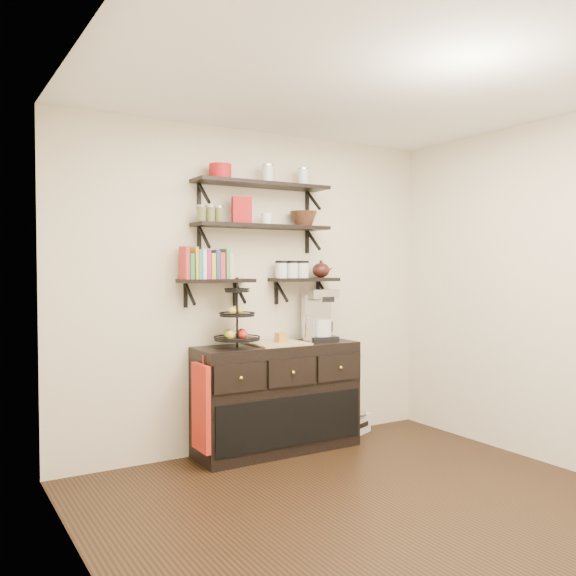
% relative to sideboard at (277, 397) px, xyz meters
% --- Properties ---
extents(floor, '(3.50, 3.50, 0.00)m').
position_rel_sideboard_xyz_m(floor, '(-0.08, -1.51, -0.45)').
color(floor, black).
rests_on(floor, ground).
extents(ceiling, '(3.50, 3.50, 0.02)m').
position_rel_sideboard_xyz_m(ceiling, '(-0.08, -1.51, 2.25)').
color(ceiling, white).
rests_on(ceiling, back_wall).
extents(back_wall, '(3.50, 0.02, 2.70)m').
position_rel_sideboard_xyz_m(back_wall, '(-0.08, 0.24, 0.90)').
color(back_wall, beige).
rests_on(back_wall, ground).
extents(left_wall, '(0.02, 3.50, 2.70)m').
position_rel_sideboard_xyz_m(left_wall, '(-1.83, -1.51, 0.90)').
color(left_wall, beige).
rests_on(left_wall, ground).
extents(right_wall, '(0.02, 3.50, 2.70)m').
position_rel_sideboard_xyz_m(right_wall, '(1.67, -1.51, 0.90)').
color(right_wall, beige).
rests_on(right_wall, ground).
extents(shelf_top, '(1.20, 0.27, 0.23)m').
position_rel_sideboard_xyz_m(shelf_top, '(-0.08, 0.10, 1.78)').
color(shelf_top, black).
rests_on(shelf_top, back_wall).
extents(shelf_mid, '(1.20, 0.27, 0.23)m').
position_rel_sideboard_xyz_m(shelf_mid, '(-0.08, 0.10, 1.43)').
color(shelf_mid, black).
rests_on(shelf_mid, back_wall).
extents(shelf_low_left, '(0.60, 0.25, 0.23)m').
position_rel_sideboard_xyz_m(shelf_low_left, '(-0.50, 0.12, 0.98)').
color(shelf_low_left, black).
rests_on(shelf_low_left, back_wall).
extents(shelf_low_right, '(0.60, 0.25, 0.23)m').
position_rel_sideboard_xyz_m(shelf_low_right, '(0.34, 0.12, 0.98)').
color(shelf_low_right, black).
rests_on(shelf_low_right, back_wall).
extents(cookbooks, '(0.40, 0.15, 0.26)m').
position_rel_sideboard_xyz_m(cookbooks, '(-0.57, 0.12, 1.11)').
color(cookbooks, red).
rests_on(cookbooks, shelf_low_left).
extents(glass_canisters, '(0.32, 0.10, 0.13)m').
position_rel_sideboard_xyz_m(glass_canisters, '(0.22, 0.12, 1.06)').
color(glass_canisters, silver).
rests_on(glass_canisters, shelf_low_right).
extents(sideboard, '(1.40, 0.50, 0.92)m').
position_rel_sideboard_xyz_m(sideboard, '(0.00, 0.00, 0.00)').
color(sideboard, black).
rests_on(sideboard, floor).
extents(fruit_stand, '(0.37, 0.37, 0.54)m').
position_rel_sideboard_xyz_m(fruit_stand, '(-0.37, 0.00, 0.63)').
color(fruit_stand, black).
rests_on(fruit_stand, sideboard).
extents(candle, '(0.08, 0.08, 0.08)m').
position_rel_sideboard_xyz_m(candle, '(0.03, 0.00, 0.50)').
color(candle, '#A96E27').
rests_on(candle, sideboard).
extents(coffee_maker, '(0.27, 0.27, 0.45)m').
position_rel_sideboard_xyz_m(coffee_maker, '(0.44, 0.03, 0.66)').
color(coffee_maker, black).
rests_on(coffee_maker, sideboard).
extents(thermal_carafe, '(0.11, 0.11, 0.22)m').
position_rel_sideboard_xyz_m(thermal_carafe, '(0.30, -0.02, 0.56)').
color(thermal_carafe, silver).
rests_on(thermal_carafe, sideboard).
extents(apron, '(0.04, 0.28, 0.66)m').
position_rel_sideboard_xyz_m(apron, '(-0.73, -0.10, 0.02)').
color(apron, '#AE2B12').
rests_on(apron, sideboard).
extents(radio, '(0.37, 0.29, 0.20)m').
position_rel_sideboard_xyz_m(radio, '(0.88, 0.09, -0.36)').
color(radio, silver).
rests_on(radio, floor).
extents(recipe_box, '(0.17, 0.09, 0.22)m').
position_rel_sideboard_xyz_m(recipe_box, '(-0.28, 0.10, 1.56)').
color(recipe_box, '#A41216').
rests_on(recipe_box, shelf_mid).
extents(walnut_bowl, '(0.24, 0.24, 0.13)m').
position_rel_sideboard_xyz_m(walnut_bowl, '(0.32, 0.10, 1.51)').
color(walnut_bowl, black).
rests_on(walnut_bowl, shelf_mid).
extents(ramekins, '(0.09, 0.09, 0.10)m').
position_rel_sideboard_xyz_m(ramekins, '(-0.05, 0.10, 1.50)').
color(ramekins, white).
rests_on(ramekins, shelf_mid).
extents(teapot, '(0.23, 0.18, 0.16)m').
position_rel_sideboard_xyz_m(teapot, '(0.52, 0.12, 1.08)').
color(teapot, black).
rests_on(teapot, shelf_low_right).
extents(red_pot, '(0.18, 0.18, 0.12)m').
position_rel_sideboard_xyz_m(red_pot, '(-0.47, 0.10, 1.86)').
color(red_pot, '#A41216').
rests_on(red_pot, shelf_top).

